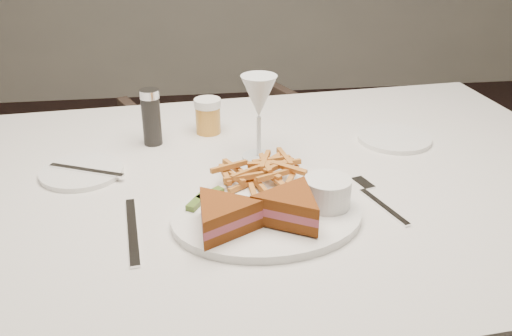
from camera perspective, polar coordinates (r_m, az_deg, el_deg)
name	(u,v)px	position (r m, az deg, el deg)	size (l,w,h in m)	color
table	(253,331)	(1.30, -0.30, -16.02)	(1.42, 0.95, 0.75)	silver
chair_far	(229,167)	(2.13, -2.76, 0.08)	(0.62, 0.58, 0.63)	#403027
table_setting	(255,175)	(1.02, -0.07, -0.75)	(0.82, 0.57, 0.18)	white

